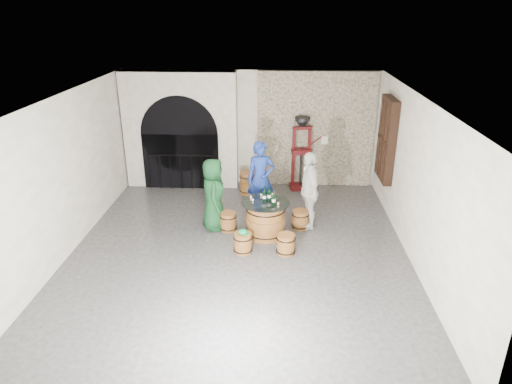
{
  "coord_description": "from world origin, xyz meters",
  "views": [
    {
      "loc": [
        0.78,
        -8.36,
        4.82
      ],
      "look_at": [
        0.32,
        0.74,
        1.05
      ],
      "focal_mm": 32.0,
      "sensor_mm": 36.0,
      "label": 1
    }
  ],
  "objects_px": {
    "wine_bottle_left": "(264,196)",
    "barrel_stool_near_right": "(286,244)",
    "barrel_stool_right": "(300,220)",
    "corking_press": "(301,148)",
    "barrel_stool_near_left": "(243,243)",
    "person_white": "(309,190)",
    "barrel_stool_left": "(228,221)",
    "barrel_stool_far": "(262,210)",
    "person_green": "(213,195)",
    "person_blue": "(261,179)",
    "wine_bottle_right": "(269,195)",
    "side_barrel": "(248,183)",
    "wine_bottle_center": "(274,199)",
    "barrel_table": "(266,219)"
  },
  "relations": [
    {
      "from": "wine_bottle_left",
      "to": "side_barrel",
      "type": "relative_size",
      "value": 0.52
    },
    {
      "from": "person_green",
      "to": "person_blue",
      "type": "height_order",
      "value": "person_blue"
    },
    {
      "from": "barrel_table",
      "to": "person_blue",
      "type": "distance_m",
      "value": 1.28
    },
    {
      "from": "wine_bottle_left",
      "to": "barrel_stool_near_right",
      "type": "bearing_deg",
      "value": -59.77
    },
    {
      "from": "barrel_stool_right",
      "to": "wine_bottle_left",
      "type": "xyz_separation_m",
      "value": [
        -0.83,
        -0.36,
        0.73
      ]
    },
    {
      "from": "corking_press",
      "to": "barrel_stool_near_left",
      "type": "bearing_deg",
      "value": -119.83
    },
    {
      "from": "barrel_stool_left",
      "to": "person_green",
      "type": "bearing_deg",
      "value": 165.41
    },
    {
      "from": "person_blue",
      "to": "wine_bottle_left",
      "type": "relative_size",
      "value": 5.65
    },
    {
      "from": "person_white",
      "to": "barrel_stool_left",
      "type": "bearing_deg",
      "value": -91.03
    },
    {
      "from": "wine_bottle_right",
      "to": "side_barrel",
      "type": "bearing_deg",
      "value": 105.06
    },
    {
      "from": "person_blue",
      "to": "person_white",
      "type": "distance_m",
      "value": 1.31
    },
    {
      "from": "barrel_table",
      "to": "person_green",
      "type": "relative_size",
      "value": 0.63
    },
    {
      "from": "corking_press",
      "to": "person_green",
      "type": "bearing_deg",
      "value": -138.75
    },
    {
      "from": "barrel_stool_right",
      "to": "corking_press",
      "type": "relative_size",
      "value": 0.21
    },
    {
      "from": "barrel_stool_far",
      "to": "barrel_stool_near_left",
      "type": "relative_size",
      "value": 1.0
    },
    {
      "from": "person_green",
      "to": "wine_bottle_center",
      "type": "distance_m",
      "value": 1.44
    },
    {
      "from": "barrel_stool_left",
      "to": "wine_bottle_left",
      "type": "height_order",
      "value": "wine_bottle_left"
    },
    {
      "from": "person_white",
      "to": "person_green",
      "type": "bearing_deg",
      "value": -94.57
    },
    {
      "from": "barrel_table",
      "to": "corking_press",
      "type": "height_order",
      "value": "corking_press"
    },
    {
      "from": "side_barrel",
      "to": "wine_bottle_right",
      "type": "bearing_deg",
      "value": -74.94
    },
    {
      "from": "barrel_table",
      "to": "side_barrel",
      "type": "height_order",
      "value": "barrel_table"
    },
    {
      "from": "barrel_stool_left",
      "to": "side_barrel",
      "type": "relative_size",
      "value": 0.7
    },
    {
      "from": "barrel_stool_near_left",
      "to": "person_white",
      "type": "xyz_separation_m",
      "value": [
        1.41,
        1.27,
        0.69
      ]
    },
    {
      "from": "barrel_stool_near_right",
      "to": "person_green",
      "type": "height_order",
      "value": "person_green"
    },
    {
      "from": "barrel_stool_near_left",
      "to": "wine_bottle_left",
      "type": "height_order",
      "value": "wine_bottle_left"
    },
    {
      "from": "wine_bottle_left",
      "to": "wine_bottle_right",
      "type": "height_order",
      "value": "same"
    },
    {
      "from": "barrel_stool_far",
      "to": "wine_bottle_center",
      "type": "xyz_separation_m",
      "value": [
        0.29,
        -1.01,
        0.73
      ]
    },
    {
      "from": "barrel_stool_far",
      "to": "person_white",
      "type": "height_order",
      "value": "person_white"
    },
    {
      "from": "barrel_stool_near_right",
      "to": "corking_press",
      "type": "height_order",
      "value": "corking_press"
    },
    {
      "from": "barrel_table",
      "to": "side_barrel",
      "type": "bearing_deg",
      "value": 102.87
    },
    {
      "from": "barrel_stool_far",
      "to": "person_blue",
      "type": "relative_size",
      "value": 0.24
    },
    {
      "from": "wine_bottle_left",
      "to": "wine_bottle_center",
      "type": "height_order",
      "value": "same"
    },
    {
      "from": "barrel_stool_near_left",
      "to": "person_blue",
      "type": "height_order",
      "value": "person_blue"
    },
    {
      "from": "barrel_stool_near_right",
      "to": "corking_press",
      "type": "xyz_separation_m",
      "value": [
        0.44,
        3.65,
        0.97
      ]
    },
    {
      "from": "person_blue",
      "to": "wine_bottle_right",
      "type": "xyz_separation_m",
      "value": [
        0.23,
        -1.07,
        0.03
      ]
    },
    {
      "from": "barrel_stool_left",
      "to": "wine_bottle_right",
      "type": "bearing_deg",
      "value": -7.59
    },
    {
      "from": "wine_bottle_left",
      "to": "side_barrel",
      "type": "bearing_deg",
      "value": 102.33
    },
    {
      "from": "barrel_stool_right",
      "to": "barrel_stool_near_right",
      "type": "bearing_deg",
      "value": -106.37
    },
    {
      "from": "barrel_stool_near_right",
      "to": "wine_bottle_right",
      "type": "relative_size",
      "value": 1.35
    },
    {
      "from": "side_barrel",
      "to": "wine_bottle_center",
      "type": "bearing_deg",
      "value": -74.11
    },
    {
      "from": "barrel_stool_left",
      "to": "barrel_stool_near_right",
      "type": "distance_m",
      "value": 1.64
    },
    {
      "from": "barrel_stool_right",
      "to": "side_barrel",
      "type": "distance_m",
      "value": 2.43
    },
    {
      "from": "barrel_stool_right",
      "to": "wine_bottle_left",
      "type": "relative_size",
      "value": 1.35
    },
    {
      "from": "person_white",
      "to": "wine_bottle_right",
      "type": "height_order",
      "value": "person_white"
    },
    {
      "from": "person_green",
      "to": "wine_bottle_center",
      "type": "relative_size",
      "value": 5.17
    },
    {
      "from": "person_white",
      "to": "wine_bottle_left",
      "type": "distance_m",
      "value": 1.1
    },
    {
      "from": "barrel_stool_near_left",
      "to": "person_blue",
      "type": "xyz_separation_m",
      "value": [
        0.29,
        1.94,
        0.7
      ]
    },
    {
      "from": "barrel_stool_far",
      "to": "person_white",
      "type": "xyz_separation_m",
      "value": [
        1.08,
        -0.38,
        0.69
      ]
    },
    {
      "from": "wine_bottle_center",
      "to": "barrel_stool_near_left",
      "type": "bearing_deg",
      "value": -133.9
    },
    {
      "from": "barrel_stool_left",
      "to": "barrel_stool_near_right",
      "type": "bearing_deg",
      "value": -37.36
    }
  ]
}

